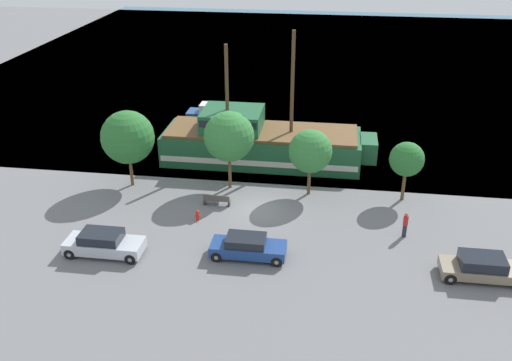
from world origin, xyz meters
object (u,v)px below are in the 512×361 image
object	(u,v)px
fire_hydrant	(198,215)
bench_promenade_east	(217,200)
parked_car_curb_mid	(248,247)
parked_car_curb_front	(104,243)
pirate_ship	(260,142)
parked_car_curb_rear	(483,267)
pedestrian_walking_near	(405,225)
moored_boat_dockside	(216,114)

from	to	relation	value
fire_hydrant	bench_promenade_east	xyz separation A→B (m)	(0.85, 2.25, 0.03)
parked_car_curb_mid	parked_car_curb_front	bearing A→B (deg)	-174.04
pirate_ship	parked_car_curb_rear	distance (m)	20.96
pirate_ship	parked_car_curb_front	distance (m)	17.16
parked_car_curb_rear	fire_hydrant	size ratio (longest dim) A/B	6.29
bench_promenade_east	pedestrian_walking_near	distance (m)	13.05
pirate_ship	parked_car_curb_front	world-z (taller)	pirate_ship
bench_promenade_east	pedestrian_walking_near	xyz separation A→B (m)	(12.82, -2.43, 0.44)
moored_boat_dockside	bench_promenade_east	bearing A→B (deg)	-78.04
pirate_ship	parked_car_curb_rear	world-z (taller)	pirate_ship
moored_boat_dockside	parked_car_curb_rear	world-z (taller)	moored_boat_dockside
moored_boat_dockside	parked_car_curb_mid	world-z (taller)	moored_boat_dockside
fire_hydrant	moored_boat_dockside	bearing A→B (deg)	98.28
pirate_ship	parked_car_curb_front	size ratio (longest dim) A/B	3.66
parked_car_curb_mid	moored_boat_dockside	bearing A→B (deg)	106.23
bench_promenade_east	pedestrian_walking_near	world-z (taller)	pedestrian_walking_near
parked_car_curb_mid	pedestrian_walking_near	bearing A→B (deg)	21.29
pirate_ship	bench_promenade_east	world-z (taller)	pirate_ship
parked_car_curb_front	bench_promenade_east	bearing A→B (deg)	52.01
parked_car_curb_front	fire_hydrant	world-z (taller)	parked_car_curb_front
parked_car_curb_rear	pedestrian_walking_near	xyz separation A→B (m)	(-3.99, 4.01, 0.17)
moored_boat_dockside	fire_hydrant	world-z (taller)	moored_boat_dockside
fire_hydrant	pedestrian_walking_near	xyz separation A→B (m)	(13.67, -0.18, 0.47)
moored_boat_dockside	pirate_ship	bearing A→B (deg)	-58.71
bench_promenade_east	parked_car_curb_front	bearing A→B (deg)	-127.99
parked_car_curb_front	bench_promenade_east	distance (m)	9.00
parked_car_curb_front	pirate_ship	bearing A→B (deg)	64.08
parked_car_curb_mid	fire_hydrant	xyz separation A→B (m)	(-4.05, 3.92, -0.30)
moored_boat_dockside	parked_car_curb_front	bearing A→B (deg)	-94.10
pirate_ship	fire_hydrant	size ratio (longest dim) A/B	22.74
parked_car_curb_front	fire_hydrant	bearing A→B (deg)	45.92
parked_car_curb_rear	bench_promenade_east	bearing A→B (deg)	159.03
pirate_ship	parked_car_curb_front	bearing A→B (deg)	-115.92
fire_hydrant	parked_car_curb_front	bearing A→B (deg)	-134.08
parked_car_curb_front	bench_promenade_east	size ratio (longest dim) A/B	2.51
parked_car_curb_mid	fire_hydrant	distance (m)	5.65
parked_car_curb_front	pedestrian_walking_near	world-z (taller)	pedestrian_walking_near
pirate_ship	fire_hydrant	bearing A→B (deg)	-104.85
parked_car_curb_front	parked_car_curb_mid	world-z (taller)	parked_car_curb_front
pirate_ship	moored_boat_dockside	world-z (taller)	pirate_ship
parked_car_curb_front	pedestrian_walking_near	bearing A→B (deg)	14.25
fire_hydrant	pirate_ship	bearing A→B (deg)	75.15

